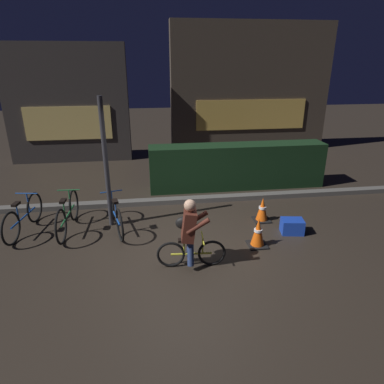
% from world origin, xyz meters
% --- Properties ---
extents(ground_plane, '(40.00, 40.00, 0.00)m').
position_xyz_m(ground_plane, '(0.00, 0.00, 0.00)').
color(ground_plane, '#2D261E').
extents(sidewalk_curb, '(12.00, 0.24, 0.12)m').
position_xyz_m(sidewalk_curb, '(0.00, 2.20, 0.06)').
color(sidewalk_curb, '#56544F').
rests_on(sidewalk_curb, ground).
extents(hedge_row, '(4.80, 0.70, 1.21)m').
position_xyz_m(hedge_row, '(1.80, 3.10, 0.61)').
color(hedge_row, black).
rests_on(hedge_row, ground).
extents(storefront_left, '(4.01, 0.54, 3.87)m').
position_xyz_m(storefront_left, '(-3.19, 6.50, 1.93)').
color(storefront_left, '#383330').
rests_on(storefront_left, ground).
extents(storefront_right, '(5.98, 0.54, 4.63)m').
position_xyz_m(storefront_right, '(3.32, 7.20, 2.30)').
color(storefront_right, '#42382D').
rests_on(storefront_right, ground).
extents(street_post, '(0.10, 0.10, 2.71)m').
position_xyz_m(street_post, '(-1.48, 1.20, 1.36)').
color(street_post, '#2D2D33').
rests_on(street_post, ground).
extents(parked_bike_leftmost, '(0.46, 1.64, 0.76)m').
position_xyz_m(parked_bike_leftmost, '(-3.22, 1.10, 0.35)').
color(parked_bike_leftmost, black).
rests_on(parked_bike_leftmost, ground).
extents(parked_bike_left_mid, '(0.46, 1.75, 0.80)m').
position_xyz_m(parked_bike_left_mid, '(-2.33, 1.05, 0.36)').
color(parked_bike_left_mid, black).
rests_on(parked_bike_left_mid, ground).
extents(parked_bike_center_left, '(0.52, 1.64, 0.77)m').
position_xyz_m(parked_bike_center_left, '(-1.36, 0.95, 0.35)').
color(parked_bike_center_left, black).
rests_on(parked_bike_center_left, ground).
extents(traffic_cone_near, '(0.36, 0.36, 0.57)m').
position_xyz_m(traffic_cone_near, '(1.37, -0.10, 0.28)').
color(traffic_cone_near, black).
rests_on(traffic_cone_near, ground).
extents(traffic_cone_far, '(0.36, 0.36, 0.54)m').
position_xyz_m(traffic_cone_far, '(1.81, 0.94, 0.26)').
color(traffic_cone_far, black).
rests_on(traffic_cone_far, ground).
extents(blue_crate, '(0.49, 0.39, 0.30)m').
position_xyz_m(blue_crate, '(2.24, 0.30, 0.15)').
color(blue_crate, '#193DB7').
rests_on(blue_crate, ground).
extents(cyclist, '(1.19, 0.54, 1.25)m').
position_xyz_m(cyclist, '(-0.00, -0.58, 0.63)').
color(cyclist, black).
rests_on(cyclist, ground).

